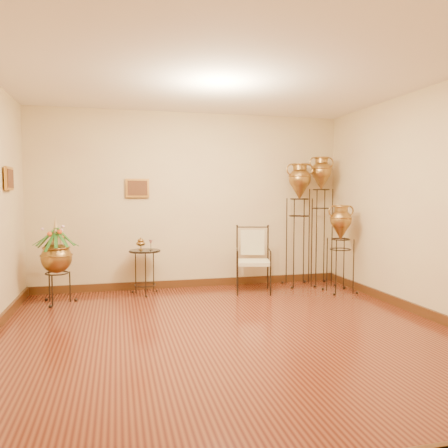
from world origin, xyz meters
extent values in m
plane|color=brown|center=(0.00, 0.00, 0.00)|extent=(5.00, 5.00, 0.00)
cube|color=#472610|center=(0.00, 2.48, 0.06)|extent=(5.00, 0.04, 0.12)
cube|color=#472610|center=(2.48, 0.00, 0.06)|extent=(0.04, 5.00, 0.12)
cube|color=#C28939|center=(-0.85, 2.46, 1.60)|extent=(0.36, 0.03, 0.29)
cube|color=#C28939|center=(-2.46, 1.45, 1.70)|extent=(0.03, 0.36, 0.29)
cube|color=beige|center=(0.85, 1.87, 0.46)|extent=(0.59, 0.56, 0.06)
cube|color=beige|center=(0.85, 1.87, 0.75)|extent=(0.37, 0.12, 0.39)
cylinder|color=black|center=(-0.77, 2.15, 0.66)|extent=(0.46, 0.46, 0.01)
camera|label=1|loc=(-1.17, -4.46, 1.51)|focal=35.00mm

